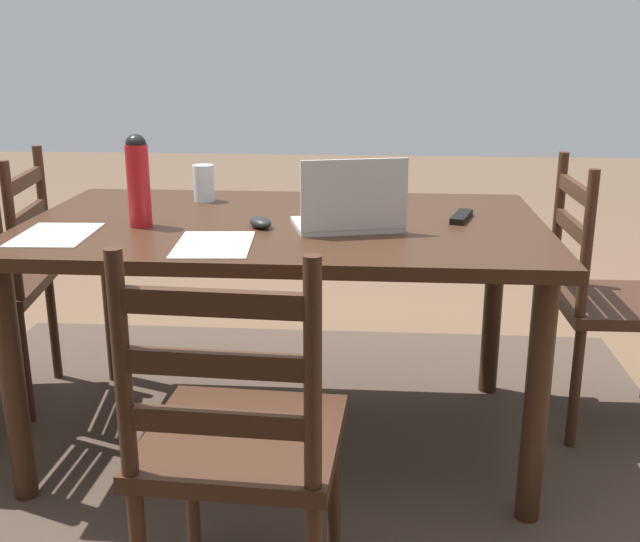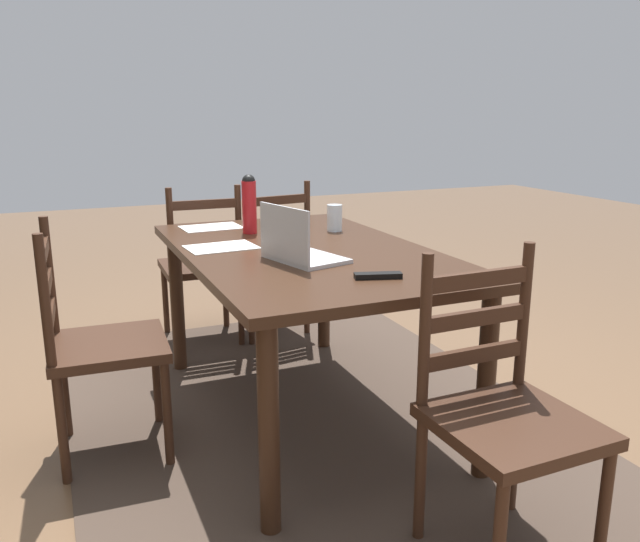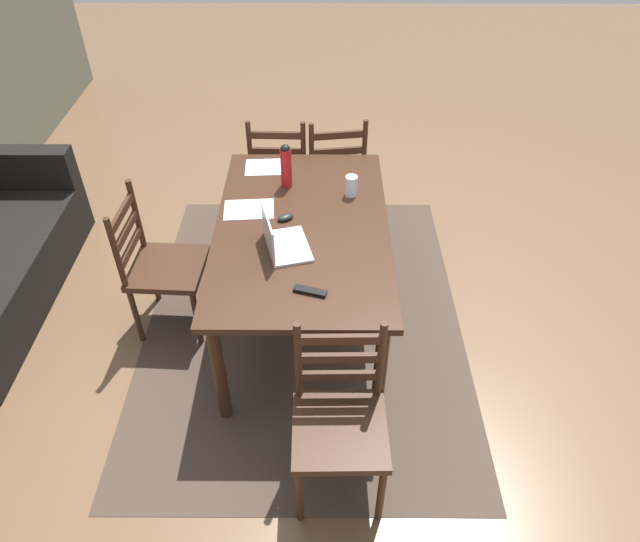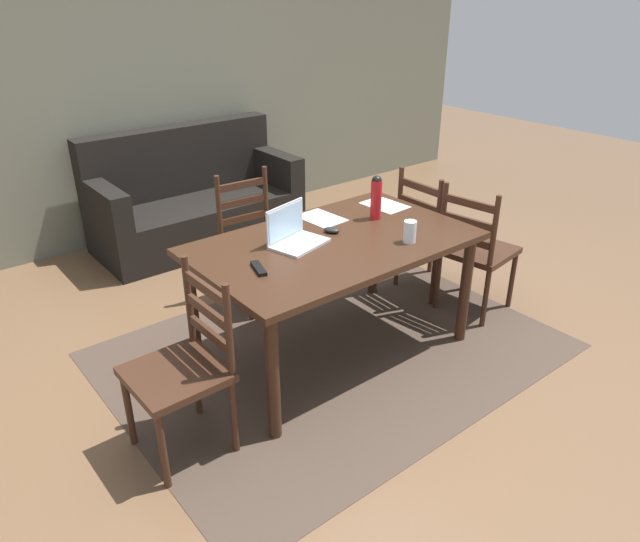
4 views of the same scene
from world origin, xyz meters
The scene contains 14 objects.
ground_plane centered at (0.00, 0.00, 0.00)m, with size 14.00×14.00×0.00m, color brown.
area_rug centered at (0.00, 0.00, 0.00)m, with size 2.71×2.05×0.01m, color #47382D.
dining_table centered at (0.00, 0.00, 0.68)m, with size 1.65×1.01×0.77m.
chair_far_head centered at (0.00, 0.87, 0.46)m, with size 0.46×0.46×0.95m.
chair_right_near centered at (1.12, -0.21, 0.46)m, with size 0.50×0.50×0.95m.
chair_left_near centered at (-1.12, -0.20, 0.46)m, with size 0.45×0.45×0.95m.
chair_right_far centered at (1.12, 0.20, 0.46)m, with size 0.45×0.45×0.95m.
laptop centered at (-0.21, 0.12, 0.83)m, with size 0.37×0.29×0.23m.
water_bottle centered at (0.44, 0.11, 0.92)m, with size 0.07×0.07×0.28m.
drinking_glass centered at (0.33, -0.30, 0.84)m, with size 0.08×0.08×0.13m, color silver.
computer_mouse centered at (0.06, 0.10, 0.79)m, with size 0.06×0.10×0.03m, color black.
tv_remote centered at (-0.57, -0.06, 0.78)m, with size 0.04×0.17×0.02m, color black.
paper_stack_left centered at (0.65, 0.24, 0.77)m, with size 0.21×0.30×0.00m, color white.
paper_stack_right centered at (0.16, 0.32, 0.77)m, with size 0.21×0.30×0.00m, color white.
Camera 3 is at (-2.71, -0.12, 2.76)m, focal length 32.53 mm.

